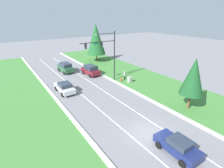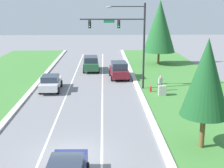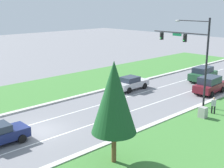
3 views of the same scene
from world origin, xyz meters
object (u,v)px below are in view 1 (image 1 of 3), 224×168
at_px(traffic_signal_mast, 106,50).
at_px(fire_hydrant, 121,80).
at_px(silver_sedan, 65,87).
at_px(conifer_near_right_tree, 193,77).
at_px(conifer_far_right_tree, 96,39).
at_px(burgundy_suv, 91,70).
at_px(forest_suv, 66,67).
at_px(navy_sedan, 178,146).
at_px(utility_cabinet, 130,80).
at_px(pedestrian, 125,75).

height_order(traffic_signal_mast, fire_hydrant, traffic_signal_mast).
xyz_separation_m(traffic_signal_mast, silver_sedan, (-8.02, -0.27, -5.01)).
relative_size(fire_hydrant, conifer_near_right_tree, 0.10).
distance_m(conifer_near_right_tree, conifer_far_right_tree, 28.73).
xyz_separation_m(conifer_near_right_tree, conifer_far_right_tree, (2.24, 28.61, 1.23)).
relative_size(burgundy_suv, conifer_near_right_tree, 0.68).
distance_m(silver_sedan, forest_suv, 10.83).
bearing_deg(conifer_near_right_tree, navy_sedan, -151.68).
height_order(burgundy_suv, fire_hydrant, burgundy_suv).
height_order(utility_cabinet, fire_hydrant, utility_cabinet).
relative_size(utility_cabinet, conifer_near_right_tree, 0.16).
relative_size(navy_sedan, burgundy_suv, 0.88).
relative_size(navy_sedan, silver_sedan, 0.88).
distance_m(forest_suv, conifer_far_right_tree, 11.92).
relative_size(navy_sedan, fire_hydrant, 5.95).
relative_size(silver_sedan, utility_cabinet, 4.40).
bearing_deg(pedestrian, utility_cabinet, 73.14).
height_order(utility_cabinet, conifer_near_right_tree, conifer_near_right_tree).
xyz_separation_m(forest_suv, utility_cabinet, (7.48, -12.58, -0.50)).
height_order(navy_sedan, conifer_far_right_tree, conifer_far_right_tree).
bearing_deg(fire_hydrant, conifer_far_right_tree, 77.33).
relative_size(silver_sedan, conifer_near_right_tree, 0.69).
height_order(forest_suv, utility_cabinet, forest_suv).
bearing_deg(navy_sedan, conifer_far_right_tree, 73.87).
xyz_separation_m(traffic_signal_mast, navy_sedan, (-4.28, -18.65, -5.04)).
height_order(forest_suv, conifer_far_right_tree, conifer_far_right_tree).
relative_size(pedestrian, fire_hydrant, 2.41).
relative_size(pedestrian, conifer_far_right_tree, 0.18).
bearing_deg(burgundy_suv, conifer_near_right_tree, -81.25).
height_order(traffic_signal_mast, conifer_near_right_tree, traffic_signal_mast).
bearing_deg(traffic_signal_mast, utility_cabinet, -39.63).
bearing_deg(pedestrian, silver_sedan, -16.56).
bearing_deg(forest_suv, utility_cabinet, -62.25).
xyz_separation_m(pedestrian, conifer_far_right_tree, (2.44, 15.27, 4.82)).
distance_m(pedestrian, conifer_near_right_tree, 13.82).
xyz_separation_m(traffic_signal_mast, conifer_far_right_tree, (5.85, 14.22, -0.10)).
xyz_separation_m(utility_cabinet, conifer_far_right_tree, (2.56, 16.94, 5.22)).
bearing_deg(pedestrian, traffic_signal_mast, -29.79).
xyz_separation_m(navy_sedan, utility_cabinet, (7.58, 15.93, -0.28)).
height_order(conifer_near_right_tree, conifer_far_right_tree, conifer_far_right_tree).
distance_m(forest_suv, conifer_near_right_tree, 25.71).
height_order(silver_sedan, conifer_far_right_tree, conifer_far_right_tree).
bearing_deg(utility_cabinet, conifer_far_right_tree, 81.40).
bearing_deg(forest_suv, traffic_signal_mast, -69.96).
xyz_separation_m(traffic_signal_mast, utility_cabinet, (3.29, -2.73, -5.32)).
distance_m(silver_sedan, pedestrian, 11.47).
bearing_deg(fire_hydrant, burgundy_suv, 113.81).
bearing_deg(conifer_near_right_tree, burgundy_suv, 102.03).
bearing_deg(pedestrian, navy_sedan, 53.74).
bearing_deg(burgundy_suv, pedestrian, -60.87).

